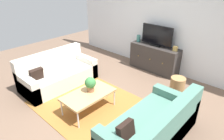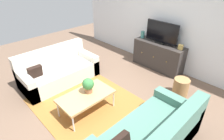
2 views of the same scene
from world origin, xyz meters
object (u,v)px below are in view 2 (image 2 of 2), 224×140
Objects in this scene: mantel_clock at (181,47)px; couch_right_side at (153,139)px; glass_vase at (143,34)px; wicker_basket at (181,87)px; tv_console at (158,56)px; flat_screen_tv at (162,33)px; potted_plant at (88,85)px; couch_left_side at (58,71)px; coffee_table at (86,96)px.

couch_right_side is at bearing -68.85° from mantel_clock.
wicker_basket is (1.69, -0.71, -0.64)m from glass_vase.
flat_screen_tv is (0.00, 0.02, 0.66)m from tv_console.
mantel_clock is (0.55, 2.46, 0.23)m from potted_plant.
couch_right_side is at bearing 0.00° from couch_left_side.
glass_vase is at bearing 180.00° from mantel_clock.
mantel_clock is at bearing 0.00° from tv_console.
couch_right_side is at bearing 3.43° from potted_plant.
tv_console is 3.48× the size of wicker_basket.
potted_plant is at bearing -3.59° from couch_left_side.
tv_console is 1.54× the size of flat_screen_tv.
wicker_basket is (-0.42, 1.66, -0.06)m from couch_right_side.
glass_vase reaches higher than potted_plant.
couch_left_side is 2.88m from couch_right_side.
coffee_table is 2.68m from glass_vase.
wicker_basket is at bearing 34.03° from couch_left_side.
tv_console is (-0.07, 2.56, -0.01)m from coffee_table.
couch_right_side is at bearing -75.98° from wicker_basket.
couch_left_side is at bearing -145.97° from wicker_basket.
mantel_clock reaches higher than wicker_basket.
couch_left_side reaches higher than wicker_basket.
coffee_table is at bearing -88.34° from tv_console.
tv_console reaches higher than wicker_basket.
couch_right_side is 1.75× the size of coffee_table.
glass_vase is 1.94m from wicker_basket.
couch_right_side is (2.88, 0.00, 0.00)m from couch_left_side.
glass_vase is (-0.59, -0.02, -0.19)m from flat_screen_tv.
mantel_clock is at bearing -1.94° from flat_screen_tv.
flat_screen_tv is (-1.51, 2.39, 0.76)m from couch_right_side.
potted_plant is 2.08m from wicker_basket.
couch_left_side and couch_right_side have the same top height.
couch_left_side is 1.00× the size of couch_right_side.
mantel_clock reaches higher than couch_right_side.
couch_left_side is 2.00× the size of flat_screen_tv.
potted_plant is (-1.47, -0.09, 0.31)m from couch_right_side.
flat_screen_tv reaches higher than coffee_table.
flat_screen_tv reaches higher than potted_plant.
wicker_basket is (0.50, -0.71, -0.60)m from mantel_clock.
coffee_table is 8.10× the size of mantel_clock.
couch_left_side is 1.29× the size of tv_console.
couch_right_side reaches higher than coffee_table.
couch_left_side is 2.98m from wicker_basket.
coffee_table is 2.56m from tv_console.
tv_console is at bearing 147.04° from wicker_basket.
couch_left_side is 9.45× the size of glass_vase.
tv_console is 0.74m from mantel_clock.
couch_right_side reaches higher than tv_console.
couch_left_side is 1.75× the size of coffee_table.
coffee_table is at bearing -101.43° from mantel_clock.
tv_console is at bearing -90.00° from flat_screen_tv.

